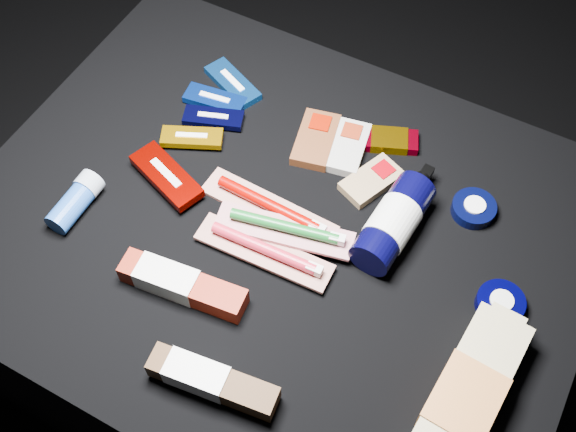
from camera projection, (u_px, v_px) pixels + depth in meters
The scene contains 21 objects.
ground at pixel (279, 327), 1.48m from camera, with size 3.00×3.00×0.00m, color black.
cloth_table at pixel (278, 282), 1.32m from camera, with size 0.98×0.78×0.40m, color black.
luna_bar_0 at pixel (233, 83), 1.30m from camera, with size 0.13×0.09×0.02m.
luna_bar_1 at pixel (215, 100), 1.28m from camera, with size 0.11×0.06×0.01m.
luna_bar_2 at pixel (213, 118), 1.25m from camera, with size 0.11×0.07×0.01m.
luna_bar_3 at pixel (192, 137), 1.23m from camera, with size 0.11×0.08×0.01m.
luna_bar_4 at pixel (167, 176), 1.18m from camera, with size 0.15×0.09×0.02m.
clif_bar_0 at pixel (316, 137), 1.23m from camera, with size 0.09×0.13×0.02m.
clif_bar_1 at pixel (348, 145), 1.22m from camera, with size 0.08×0.12×0.02m.
clif_bar_2 at pixel (373, 179), 1.19m from camera, with size 0.09×0.11×0.02m.
power_bar at pixel (379, 140), 1.23m from camera, with size 0.15×0.10×0.02m.
lotion_bottle at pixel (393, 222), 1.11m from camera, with size 0.08×0.21×0.07m.
cream_tin_upper at pixel (474, 208), 1.15m from camera, with size 0.07×0.07×0.02m.
cream_tin_lower at pixel (500, 303), 1.06m from camera, with size 0.07×0.07×0.02m.
bodywash_bottle at pixel (469, 391), 0.97m from camera, with size 0.10×0.25×0.05m.
deodorant_stick at pixel (76, 201), 1.15m from camera, with size 0.04×0.10×0.04m.
toothbrush_pack_0 at pixel (270, 208), 1.15m from camera, with size 0.23×0.06×0.03m.
toothbrush_pack_1 at pixel (266, 251), 1.10m from camera, with size 0.22×0.06×0.02m.
toothbrush_pack_2 at pixel (286, 229), 1.12m from camera, with size 0.22×0.10×0.02m.
toothpaste_carton_red at pixel (178, 283), 1.07m from camera, with size 0.20×0.07×0.04m.
toothpaste_carton_green at pixel (207, 379), 0.98m from camera, with size 0.19×0.06×0.04m.
Camera 1 is at (0.31, -0.53, 1.37)m, focal length 45.00 mm.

